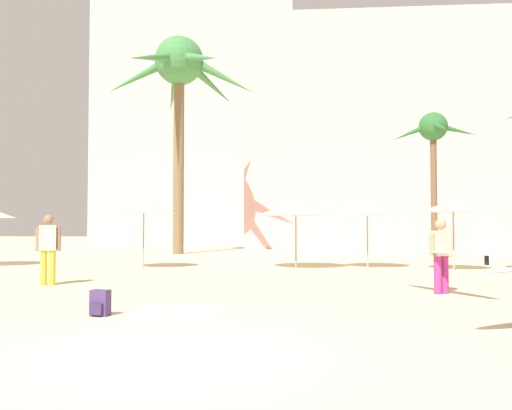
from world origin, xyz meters
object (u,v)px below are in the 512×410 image
(cafe_umbrella_2, at_px, (453,206))
(person_mid_center, at_px, (442,253))
(cafe_umbrella_4, at_px, (144,206))
(beach_towel, at_px, (179,311))
(person_near_right, at_px, (48,246))
(cafe_umbrella_0, at_px, (296,209))
(backpack, at_px, (100,303))
(palm_tree_far_left, at_px, (180,76))
(cafe_umbrella_5, at_px, (367,208))
(palm_tree_left, at_px, (434,137))

(cafe_umbrella_2, height_order, person_mid_center, cafe_umbrella_2)
(cafe_umbrella_4, bearing_deg, beach_towel, -70.09)
(beach_towel, bearing_deg, person_near_right, 137.98)
(cafe_umbrella_0, bearing_deg, backpack, -107.66)
(person_mid_center, distance_m, person_near_right, 9.25)
(cafe_umbrella_0, bearing_deg, person_near_right, -136.97)
(backpack, bearing_deg, beach_towel, 125.26)
(person_near_right, bearing_deg, person_mid_center, 71.47)
(palm_tree_far_left, bearing_deg, backpack, -81.29)
(cafe_umbrella_5, bearing_deg, cafe_umbrella_2, -18.13)
(cafe_umbrella_5, distance_m, backpack, 11.78)
(person_near_right, bearing_deg, backpack, 22.56)
(backpack, bearing_deg, cafe_umbrella_2, 149.21)
(palm_tree_far_left, height_order, cafe_umbrella_5, palm_tree_far_left)
(beach_towel, bearing_deg, person_mid_center, 27.33)
(cafe_umbrella_2, height_order, backpack, cafe_umbrella_2)
(cafe_umbrella_0, bearing_deg, cafe_umbrella_4, -176.24)
(palm_tree_far_left, height_order, cafe_umbrella_4, palm_tree_far_left)
(cafe_umbrella_0, height_order, beach_towel, cafe_umbrella_0)
(cafe_umbrella_4, xyz_separation_m, person_near_right, (-0.83, -5.31, -1.19))
(cafe_umbrella_2, distance_m, person_mid_center, 6.58)
(palm_tree_left, height_order, cafe_umbrella_5, palm_tree_left)
(palm_tree_far_left, xyz_separation_m, backpack, (2.83, -18.46, -8.98))
(palm_tree_far_left, bearing_deg, palm_tree_left, -2.10)
(cafe_umbrella_0, distance_m, cafe_umbrella_5, 2.48)
(cafe_umbrella_2, xyz_separation_m, backpack, (-8.26, -9.33, -1.89))
(cafe_umbrella_0, bearing_deg, cafe_umbrella_2, -6.08)
(palm_tree_far_left, xyz_separation_m, cafe_umbrella_2, (11.08, -9.12, -7.09))
(person_near_right, bearing_deg, cafe_umbrella_5, 113.06)
(palm_tree_left, height_order, person_near_right, palm_tree_left)
(beach_towel, bearing_deg, cafe_umbrella_5, 65.39)
(cafe_umbrella_5, distance_m, person_mid_center, 7.15)
(backpack, bearing_deg, cafe_umbrella_0, 173.06)
(backpack, distance_m, person_near_right, 5.18)
(cafe_umbrella_2, xyz_separation_m, person_mid_center, (-1.98, -6.16, -1.20))
(person_mid_center, bearing_deg, palm_tree_far_left, 1.65)
(beach_towel, height_order, backpack, backpack)
(cafe_umbrella_5, bearing_deg, backpack, -118.79)
(person_mid_center, height_order, person_near_right, person_near_right)
(cafe_umbrella_0, bearing_deg, palm_tree_left, 50.56)
(palm_tree_far_left, distance_m, cafe_umbrella_2, 16.01)
(palm_tree_left, xyz_separation_m, cafe_umbrella_5, (-4.22, -7.79, -3.71))
(beach_towel, bearing_deg, cafe_umbrella_0, 78.12)
(palm_tree_left, bearing_deg, cafe_umbrella_5, -118.42)
(cafe_umbrella_0, bearing_deg, beach_towel, -101.88)
(cafe_umbrella_4, bearing_deg, person_mid_center, -37.28)
(cafe_umbrella_2, bearing_deg, beach_towel, -128.83)
(cafe_umbrella_5, height_order, person_near_right, cafe_umbrella_5)
(cafe_umbrella_4, bearing_deg, cafe_umbrella_2, -1.11)
(person_mid_center, xyz_separation_m, person_near_right, (-9.19, 1.05, 0.06))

